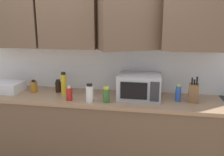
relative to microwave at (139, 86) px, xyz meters
The scene contains 12 objects.
wall_back_with_cabinets 0.76m from the microwave, 157.74° to the left, with size 3.71×0.60×2.60m.
counter_run 0.77m from the microwave, behind, with size 2.84×0.63×0.90m.
microwave is the anchor object (origin of this frame).
dish_rack 1.66m from the microwave, behind, with size 0.38×0.30×0.12m, color silver.
knife_block 0.59m from the microwave, ahead, with size 0.11×0.13×0.29m.
bottle_amber_vinegar 1.31m from the microwave, behind, with size 0.08×0.08×0.15m.
bottle_green_oil 0.40m from the microwave, 149.41° to the right, with size 0.07×0.07×0.17m.
bottle_red_sauce 0.80m from the microwave, 164.88° to the right, with size 0.07×0.07×0.16m.
bottle_yellow_mustard 0.91m from the microwave, behind, with size 0.07×0.07×0.27m.
bottle_soy_dark 1.02m from the microwave, behind, with size 0.07×0.07×0.16m.
bottle_white_jar 0.57m from the microwave, 156.78° to the right, with size 0.08×0.08×0.20m.
bottle_blue_cleaner 0.43m from the microwave, ahead, with size 0.06×0.06×0.19m.
Camera 1 is at (0.64, -2.88, 1.76)m, focal length 37.77 mm.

